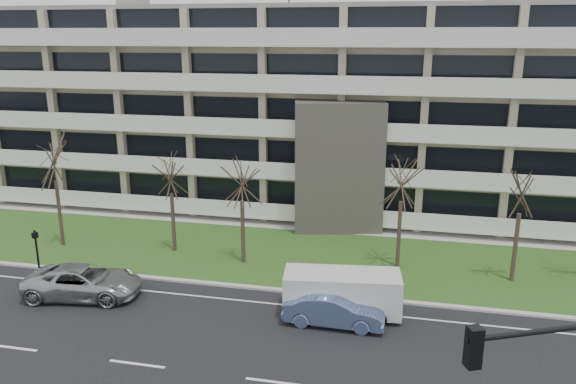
% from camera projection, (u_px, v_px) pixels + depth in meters
% --- Properties ---
extents(ground, '(160.00, 160.00, 0.00)m').
position_uv_depth(ground, '(276.00, 382.00, 22.26)').
color(ground, black).
rests_on(ground, ground).
extents(grass_verge, '(90.00, 10.00, 0.06)m').
position_uv_depth(grass_verge, '(325.00, 258.00, 34.47)').
color(grass_verge, '#21511B').
rests_on(grass_verge, ground).
extents(curb, '(90.00, 0.35, 0.12)m').
position_uv_depth(curb, '(311.00, 293.00, 29.76)').
color(curb, '#B2B2AD').
rests_on(curb, ground).
extents(sidewalk, '(90.00, 2.00, 0.08)m').
position_uv_depth(sidewalk, '(337.00, 229.00, 39.64)').
color(sidewalk, '#B2B2AD').
rests_on(sidewalk, ground).
extents(lane_edge_line, '(90.00, 0.12, 0.01)m').
position_uv_depth(lane_edge_line, '(306.00, 307.00, 28.37)').
color(lane_edge_line, white).
rests_on(lane_edge_line, ground).
extents(apartment_building, '(60.50, 15.10, 18.75)m').
position_uv_depth(apartment_building, '(351.00, 109.00, 43.98)').
color(apartment_building, tan).
rests_on(apartment_building, ground).
extents(silver_pickup, '(6.34, 3.63, 1.66)m').
position_uv_depth(silver_pickup, '(83.00, 282.00, 29.33)').
color(silver_pickup, '#A7AAAE').
rests_on(silver_pickup, ground).
extents(blue_sedan, '(4.82, 1.72, 1.58)m').
position_uv_depth(blue_sedan, '(334.00, 309.00, 26.52)').
color(blue_sedan, '#677FB3').
rests_on(blue_sedan, ground).
extents(white_van, '(5.86, 2.86, 2.19)m').
position_uv_depth(white_van, '(343.00, 290.00, 27.29)').
color(white_van, silver).
rests_on(white_van, ground).
extents(pedestrian_signal, '(0.29, 0.23, 2.95)m').
position_uv_depth(pedestrian_signal, '(37.00, 249.00, 31.01)').
color(pedestrian_signal, black).
rests_on(pedestrian_signal, ground).
extents(tree_1, '(3.90, 3.90, 7.80)m').
position_uv_depth(tree_1, '(53.00, 155.00, 34.94)').
color(tree_1, '#382B21').
rests_on(tree_1, ground).
extents(tree_2, '(3.39, 3.39, 6.79)m').
position_uv_depth(tree_2, '(170.00, 171.00, 34.24)').
color(tree_2, '#382B21').
rests_on(tree_2, ground).
extents(tree_3, '(3.49, 3.49, 6.98)m').
position_uv_depth(tree_3, '(241.00, 176.00, 32.39)').
color(tree_3, '#382B21').
rests_on(tree_3, ground).
extents(tree_4, '(3.63, 3.63, 7.27)m').
position_uv_depth(tree_4, '(402.00, 175.00, 31.68)').
color(tree_4, '#382B21').
rests_on(tree_4, ground).
extents(tree_5, '(3.55, 3.55, 7.09)m').
position_uv_depth(tree_5, '(522.00, 186.00, 29.83)').
color(tree_5, '#382B21').
rests_on(tree_5, ground).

